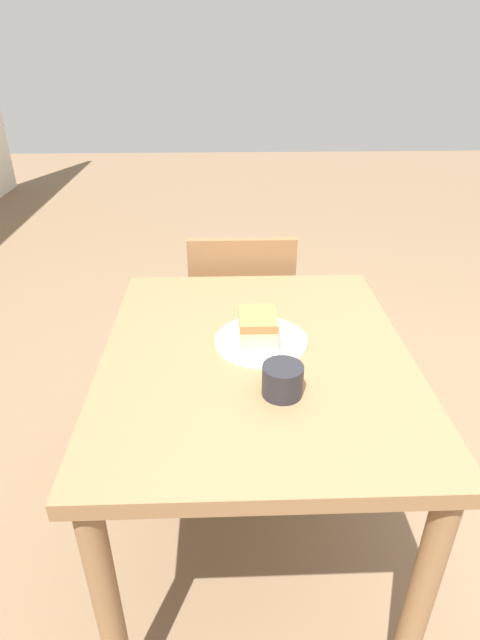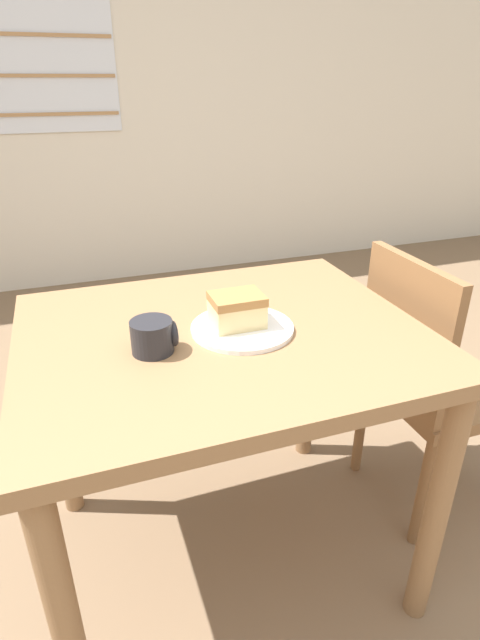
# 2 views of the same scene
# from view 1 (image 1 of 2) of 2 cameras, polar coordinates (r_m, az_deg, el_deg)

# --- Properties ---
(ground_plane) EXTENTS (14.00, 14.00, 0.00)m
(ground_plane) POSITION_cam_1_polar(r_m,az_deg,el_deg) (1.88, 18.29, -25.11)
(ground_plane) COLOR #7A6047
(dining_table_near) EXTENTS (0.97, 0.80, 0.77)m
(dining_table_near) POSITION_cam_1_polar(r_m,az_deg,el_deg) (1.38, 1.79, -7.80)
(dining_table_near) COLOR olive
(dining_table_near) RESTS_ON ground_plane
(chair_near_window) EXTENTS (0.41, 0.41, 0.88)m
(chair_near_window) POSITION_cam_1_polar(r_m,az_deg,el_deg) (2.04, 0.09, -0.27)
(chair_near_window) COLOR brown
(chair_near_window) RESTS_ON ground_plane
(plate) EXTENTS (0.25, 0.25, 0.01)m
(plate) POSITION_cam_1_polar(r_m,az_deg,el_deg) (1.35, 2.44, -2.38)
(plate) COLOR white
(plate) RESTS_ON dining_table_near
(cake_slice) EXTENTS (0.12, 0.10, 0.08)m
(cake_slice) POSITION_cam_1_polar(r_m,az_deg,el_deg) (1.31, 2.03, -0.91)
(cake_slice) COLOR #E5CC89
(cake_slice) RESTS_ON plate
(coffee_mug) EXTENTS (0.10, 0.09, 0.08)m
(coffee_mug) POSITION_cam_1_polar(r_m,az_deg,el_deg) (1.15, 4.86, -6.74)
(coffee_mug) COLOR #232328
(coffee_mug) RESTS_ON dining_table_near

